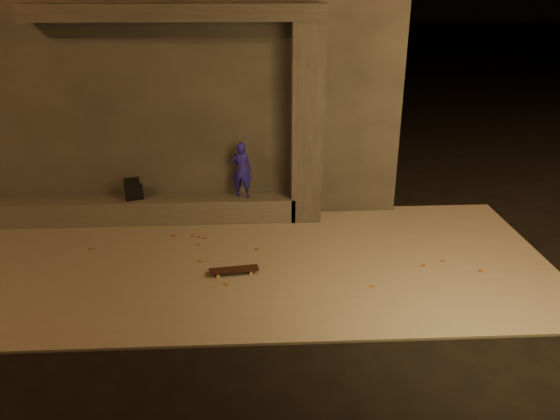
{
  "coord_description": "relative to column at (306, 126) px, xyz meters",
  "views": [
    {
      "loc": [
        0.72,
        -5.89,
        4.24
      ],
      "look_at": [
        1.13,
        2.0,
        0.93
      ],
      "focal_mm": 35.0,
      "sensor_mm": 36.0,
      "label": 1
    }
  ],
  "objects": [
    {
      "name": "ground",
      "position": [
        -1.7,
        -3.75,
        -1.84
      ],
      "size": [
        120.0,
        120.0,
        0.0
      ],
      "primitive_type": "plane",
      "color": "black",
      "rests_on": "ground"
    },
    {
      "name": "sidewalk",
      "position": [
        -1.7,
        -1.75,
        -1.82
      ],
      "size": [
        11.0,
        4.4,
        0.04
      ],
      "primitive_type": "cube",
      "color": "slate",
      "rests_on": "ground"
    },
    {
      "name": "building",
      "position": [
        -2.7,
        2.74,
        0.77
      ],
      "size": [
        9.0,
        5.1,
        5.22
      ],
      "color": "#353230",
      "rests_on": "ground"
    },
    {
      "name": "ledge",
      "position": [
        -3.2,
        0.0,
        -1.58
      ],
      "size": [
        6.0,
        0.55,
        0.45
      ],
      "primitive_type": "cube",
      "color": "#4D4B46",
      "rests_on": "sidewalk"
    },
    {
      "name": "column",
      "position": [
        0.0,
        0.0,
        0.0
      ],
      "size": [
        0.55,
        0.55,
        3.6
      ],
      "primitive_type": "cube",
      "color": "#353230",
      "rests_on": "sidewalk"
    },
    {
      "name": "canopy",
      "position": [
        -2.2,
        0.05,
        1.94
      ],
      "size": [
        5.0,
        0.7,
        0.28
      ],
      "primitive_type": "cube",
      "color": "#353230",
      "rests_on": "column"
    },
    {
      "name": "skateboarder",
      "position": [
        -1.19,
        0.0,
        -0.82
      ],
      "size": [
        0.45,
        0.36,
        1.06
      ],
      "primitive_type": "imported",
      "rotation": [
        0.0,
        0.0,
        2.83
      ],
      "color": "#201AA9",
      "rests_on": "ledge"
    },
    {
      "name": "backpack",
      "position": [
        -3.21,
        0.0,
        -1.2
      ],
      "size": [
        0.37,
        0.29,
        0.45
      ],
      "rotation": [
        0.0,
        0.0,
        0.32
      ],
      "color": "black",
      "rests_on": "ledge"
    },
    {
      "name": "skateboard",
      "position": [
        -1.31,
        -2.16,
        -1.73
      ],
      "size": [
        0.79,
        0.3,
        0.08
      ],
      "rotation": [
        0.0,
        0.0,
        0.14
      ],
      "color": "black",
      "rests_on": "sidewalk"
    }
  ]
}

